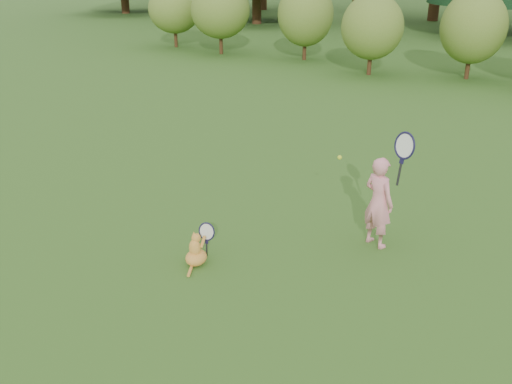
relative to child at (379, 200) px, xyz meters
The scene contains 5 objects.
ground 2.40m from the child, 139.72° to the right, with size 100.00×100.00×0.00m, color #224F16.
shrub_row 11.67m from the child, 98.66° to the left, with size 28.00×3.00×2.80m, color #5B7323, non-canonical shape.
child is the anchor object (origin of this frame).
cat 2.56m from the child, 135.96° to the right, with size 0.32×0.59×0.63m.
tennis_ball 0.80m from the child, behind, with size 0.06×0.06×0.06m.
Camera 1 is at (4.09, -5.40, 3.85)m, focal length 40.00 mm.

